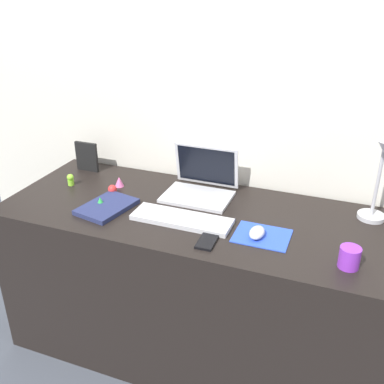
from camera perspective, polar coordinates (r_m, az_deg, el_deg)
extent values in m
plane|color=#474C56|center=(2.33, 0.37, -18.81)|extent=(6.00, 6.00, 0.00)
cube|color=silver|center=(2.16, 3.89, 3.80)|extent=(2.87, 0.05, 1.65)
cube|color=black|center=(2.08, 0.39, -11.54)|extent=(1.67, 0.66, 0.74)
cube|color=silver|center=(1.99, 0.66, -0.62)|extent=(0.30, 0.21, 0.01)
cube|color=silver|center=(2.05, 1.87, 3.43)|extent=(0.30, 0.04, 0.20)
cube|color=black|center=(2.05, 1.81, 3.40)|extent=(0.27, 0.03, 0.17)
cube|color=silver|center=(1.80, -1.32, -3.50)|extent=(0.41, 0.13, 0.02)
cube|color=blue|center=(1.73, 8.95, -5.56)|extent=(0.21, 0.17, 0.00)
ellipsoid|color=silver|center=(1.71, 8.32, -5.16)|extent=(0.06, 0.10, 0.03)
cube|color=black|center=(1.68, 2.02, -6.22)|extent=(0.07, 0.13, 0.01)
cylinder|color=#B7B7BC|center=(1.97, 21.93, -2.90)|extent=(0.11, 0.11, 0.02)
cylinder|color=#B7B7BC|center=(1.91, 22.69, 1.21)|extent=(0.01, 0.01, 0.29)
cube|color=navy|center=(1.94, -10.84, -1.86)|extent=(0.21, 0.27, 0.02)
cube|color=black|center=(2.32, -13.32, 4.43)|extent=(0.12, 0.02, 0.15)
cylinder|color=purple|center=(1.61, 19.51, -7.90)|extent=(0.07, 0.07, 0.08)
cylinder|color=#8CDB33|center=(2.19, -15.24, 1.18)|extent=(0.03, 0.03, 0.03)
sphere|color=#8CDB33|center=(2.18, -15.32, 1.81)|extent=(0.03, 0.03, 0.03)
cone|color=pink|center=(2.13, -9.30, 1.33)|extent=(0.04, 0.04, 0.05)
cone|color=green|center=(1.95, -11.65, -1.25)|extent=(0.04, 0.04, 0.05)
ellipsoid|color=red|center=(2.06, -10.15, 0.32)|extent=(0.04, 0.04, 0.04)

